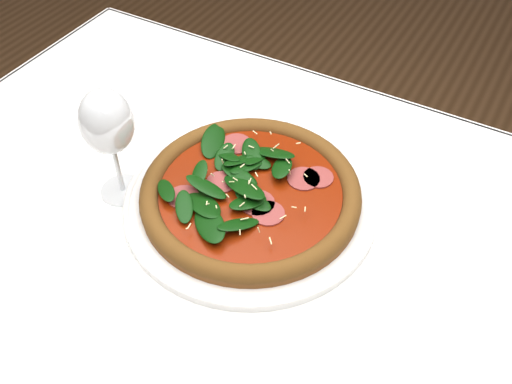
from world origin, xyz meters
The scene contains 4 objects.
dining_table centered at (0.00, 0.00, 0.65)m, with size 1.21×0.81×0.75m.
plate centered at (-0.01, 0.03, 0.76)m, with size 0.39×0.39×0.02m.
pizza centered at (-0.01, 0.03, 0.78)m, with size 0.43×0.43×0.04m.
wine_glass centered at (-0.20, -0.04, 0.89)m, with size 0.08×0.08×0.19m.
Camera 1 is at (0.29, -0.48, 1.40)m, focal length 40.00 mm.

